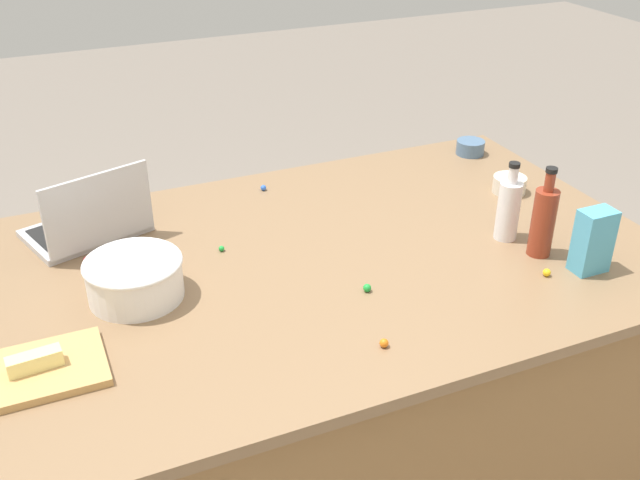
# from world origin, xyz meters

# --- Properties ---
(island_counter) EXTENTS (1.82, 1.15, 0.90)m
(island_counter) POSITION_xyz_m (0.00, 0.00, 0.45)
(island_counter) COLOR olive
(island_counter) RESTS_ON ground
(laptop) EXTENTS (0.36, 0.31, 0.22)m
(laptop) POSITION_xyz_m (0.54, -0.34, 0.95)
(laptop) COLOR #B7B7BC
(laptop) RESTS_ON island_counter
(mixing_bowl_large) EXTENTS (0.24, 0.24, 0.10)m
(mixing_bowl_large) POSITION_xyz_m (0.48, -0.00, 0.95)
(mixing_bowl_large) COLOR white
(mixing_bowl_large) RESTS_ON island_counter
(bottle_soy) EXTENTS (0.06, 0.06, 0.25)m
(bottle_soy) POSITION_xyz_m (-0.54, 0.22, 1.00)
(bottle_soy) COLOR maroon
(bottle_soy) RESTS_ON island_counter
(bottle_vinegar) EXTENTS (0.06, 0.06, 0.22)m
(bottle_vinegar) POSITION_xyz_m (-0.51, 0.11, 0.99)
(bottle_vinegar) COLOR white
(bottle_vinegar) RESTS_ON island_counter
(cutting_board) EXTENTS (0.34, 0.20, 0.02)m
(cutting_board) POSITION_xyz_m (0.76, 0.21, 0.91)
(cutting_board) COLOR tan
(cutting_board) RESTS_ON island_counter
(butter_stick_left) EXTENTS (0.11, 0.05, 0.04)m
(butter_stick_left) POSITION_xyz_m (0.73, 0.21, 0.94)
(butter_stick_left) COLOR #F4E58C
(butter_stick_left) RESTS_ON cutting_board
(ramekin_small) EXTENTS (0.10, 0.10, 0.05)m
(ramekin_small) POSITION_xyz_m (-0.76, -0.44, 0.92)
(ramekin_small) COLOR slate
(ramekin_small) RESTS_ON island_counter
(ramekin_medium) EXTENTS (0.10, 0.10, 0.05)m
(ramekin_medium) POSITION_xyz_m (-0.70, -0.13, 0.93)
(ramekin_medium) COLOR beige
(ramekin_medium) RESTS_ON island_counter
(candy_bag) EXTENTS (0.09, 0.06, 0.17)m
(candy_bag) POSITION_xyz_m (-0.60, 0.34, 0.99)
(candy_bag) COLOR #4CA5CC
(candy_bag) RESTS_ON island_counter
(candy_0) EXTENTS (0.02, 0.02, 0.02)m
(candy_0) POSITION_xyz_m (0.57, -0.21, 0.91)
(candy_0) COLOR red
(candy_0) RESTS_ON island_counter
(candy_1) EXTENTS (0.02, 0.02, 0.02)m
(candy_1) POSITION_xyz_m (0.23, -0.13, 0.91)
(candy_1) COLOR green
(candy_1) RESTS_ON island_counter
(candy_2) EXTENTS (0.02, 0.02, 0.02)m
(candy_2) POSITION_xyz_m (0.43, -0.07, 0.91)
(candy_2) COLOR blue
(candy_2) RESTS_ON island_counter
(candy_3) EXTENTS (0.02, 0.02, 0.02)m
(candy_3) POSITION_xyz_m (-0.49, 0.32, 0.91)
(candy_3) COLOR yellow
(candy_3) RESTS_ON island_counter
(candy_4) EXTENTS (0.02, 0.02, 0.02)m
(candy_4) POSITION_xyz_m (0.00, -0.45, 0.91)
(candy_4) COLOR blue
(candy_4) RESTS_ON island_counter
(candy_5) EXTENTS (0.01, 0.01, 0.01)m
(candy_5) POSITION_xyz_m (-0.82, 0.14, 0.91)
(candy_5) COLOR red
(candy_5) RESTS_ON island_counter
(candy_6) EXTENTS (0.02, 0.02, 0.02)m
(candy_6) POSITION_xyz_m (0.03, 0.41, 0.91)
(candy_6) COLOR orange
(candy_6) RESTS_ON island_counter
(candy_7) EXTENTS (0.02, 0.02, 0.02)m
(candy_7) POSITION_xyz_m (-0.04, 0.20, 0.91)
(candy_7) COLOR green
(candy_7) RESTS_ON island_counter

